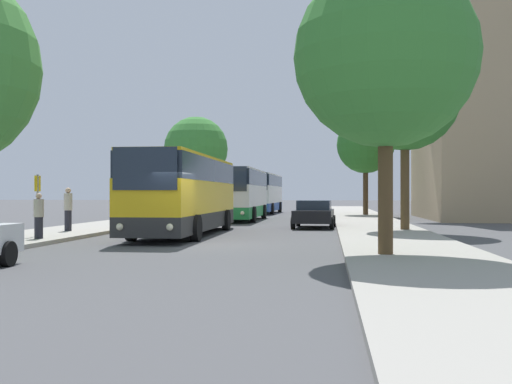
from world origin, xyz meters
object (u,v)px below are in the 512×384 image
at_px(tree_left_near, 196,149).
at_px(bus_rear, 262,193).
at_px(tree_right_far, 366,145).
at_px(bus_front, 185,193).
at_px(bus_stop_sign, 38,198).
at_px(bus_middle, 240,193).
at_px(parked_car_right_near, 314,213).
at_px(tree_right_near, 405,96).
at_px(pedestrian_waiting_far, 39,216).
at_px(pedestrian_waiting_near, 68,209).
at_px(tree_right_mid, 385,56).

bearing_deg(tree_left_near, bus_rear, 56.96).
bearing_deg(tree_right_far, bus_front, -112.04).
distance_m(bus_rear, tree_right_far, 11.69).
bearing_deg(tree_left_near, bus_stop_sign, -91.12).
bearing_deg(bus_stop_sign, bus_middle, 73.51).
height_order(bus_middle, parked_car_right_near, bus_middle).
height_order(tree_left_near, tree_right_near, tree_right_near).
height_order(bus_middle, pedestrian_waiting_far, bus_middle).
bearing_deg(bus_rear, pedestrian_waiting_near, -98.97).
distance_m(parked_car_right_near, tree_left_near, 19.17).
height_order(pedestrian_waiting_far, tree_right_far, tree_right_far).
bearing_deg(bus_front, tree_right_mid, -49.30).
xyz_separation_m(bus_front, pedestrian_waiting_near, (-5.16, -0.22, -0.68)).
height_order(bus_front, pedestrian_waiting_near, bus_front).
xyz_separation_m(bus_stop_sign, tree_right_near, (14.50, 6.12, 4.61)).
height_order(pedestrian_waiting_near, tree_left_near, tree_left_near).
xyz_separation_m(bus_front, bus_rear, (0.18, 29.00, 0.09)).
bearing_deg(parked_car_right_near, bus_middle, -55.20).
xyz_separation_m(bus_rear, parked_car_right_near, (5.23, -22.85, -1.14)).
distance_m(pedestrian_waiting_far, tree_left_near, 26.99).
distance_m(parked_car_right_near, tree_right_near, 7.75).
xyz_separation_m(bus_front, tree_right_far, (9.06, 22.37, 3.82)).
height_order(bus_middle, tree_right_far, tree_right_far).
bearing_deg(parked_car_right_near, tree_left_near, -55.71).
bearing_deg(tree_right_mid, bus_middle, 107.69).
relative_size(parked_car_right_near, bus_stop_sign, 1.95).
bearing_deg(tree_right_far, pedestrian_waiting_far, -116.21).
distance_m(bus_stop_sign, tree_right_mid, 14.16).
distance_m(bus_rear, bus_stop_sign, 32.90).
bearing_deg(tree_right_mid, bus_rear, 101.18).
bearing_deg(bus_stop_sign, parked_car_right_near, 43.13).
distance_m(bus_rear, pedestrian_waiting_near, 29.71).
height_order(bus_front, parked_car_right_near, bus_front).
xyz_separation_m(bus_front, tree_right_near, (9.60, 2.60, 4.43)).
relative_size(tree_right_mid, tree_right_far, 1.01).
bearing_deg(tree_right_near, bus_rear, 109.64).
height_order(bus_front, bus_stop_sign, bus_front).
relative_size(bus_front, bus_rear, 1.06).
bearing_deg(tree_right_mid, pedestrian_waiting_near, 146.18).
height_order(bus_rear, tree_left_near, tree_left_near).
xyz_separation_m(bus_rear, tree_right_near, (9.42, -26.39, 4.34)).
relative_size(bus_rear, pedestrian_waiting_near, 5.81).
height_order(bus_middle, pedestrian_waiting_near, bus_middle).
distance_m(bus_stop_sign, tree_right_near, 16.40).
bearing_deg(bus_front, parked_car_right_near, 48.34).
height_order(bus_middle, bus_stop_sign, bus_middle).
bearing_deg(pedestrian_waiting_far, parked_car_right_near, 16.66).
distance_m(tree_right_near, tree_right_mid, 11.60).
relative_size(bus_front, bus_middle, 1.14).
bearing_deg(bus_rear, tree_right_mid, -77.41).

